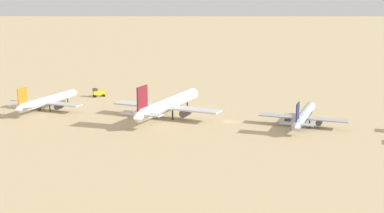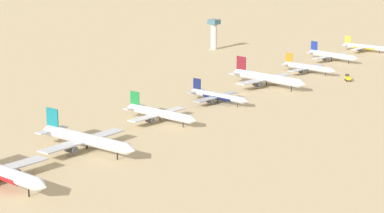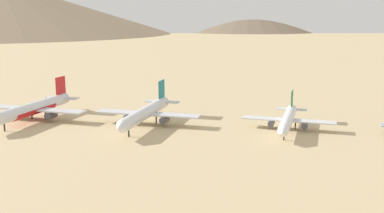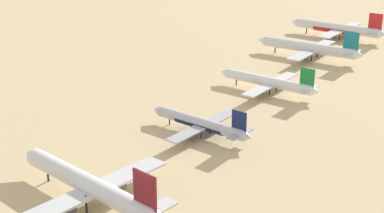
% 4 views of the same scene
% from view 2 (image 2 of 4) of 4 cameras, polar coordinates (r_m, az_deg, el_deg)
% --- Properties ---
extents(ground_plane, '(2103.34, 2103.34, 0.00)m').
position_cam_2_polar(ground_plane, '(389.16, 4.19, 1.00)').
color(ground_plane, tan).
extents(parked_jet_1, '(51.50, 41.81, 14.85)m').
position_cam_2_polar(parked_jet_1, '(286.66, -8.46, -2.59)').
color(parked_jet_1, silver).
rests_on(parked_jet_1, ground).
extents(parked_jet_2, '(42.38, 34.33, 12.25)m').
position_cam_2_polar(parked_jet_2, '(328.62, -2.60, -0.55)').
color(parked_jet_2, white).
rests_on(parked_jet_2, ground).
extents(parked_jet_3, '(38.19, 30.95, 11.03)m').
position_cam_2_polar(parked_jet_3, '(366.07, 2.06, 0.83)').
color(parked_jet_3, '#B2B7C1').
rests_on(parked_jet_3, ground).
extents(parked_jet_4, '(52.46, 42.68, 15.12)m').
position_cam_2_polar(parked_jet_4, '(407.63, 5.93, 2.26)').
color(parked_jet_4, silver).
rests_on(parked_jet_4, ground).
extents(parked_jet_5, '(39.28, 31.91, 11.32)m').
position_cam_2_polar(parked_jet_5, '(451.34, 9.15, 3.08)').
color(parked_jet_5, silver).
rests_on(parked_jet_5, ground).
extents(parked_jet_6, '(41.77, 34.10, 12.06)m').
position_cam_2_polar(parked_jet_6, '(498.66, 11.00, 4.00)').
color(parked_jet_6, silver).
rests_on(parked_jet_6, ground).
extents(parked_jet_7, '(36.81, 29.83, 10.64)m').
position_cam_2_polar(parked_jet_7, '(544.90, 13.49, 4.60)').
color(parked_jet_7, white).
rests_on(parked_jet_7, ground).
extents(service_truck, '(5.40, 5.49, 3.90)m').
position_cam_2_polar(service_truck, '(432.00, 12.25, 2.25)').
color(service_truck, yellow).
rests_on(service_truck, ground).
extents(control_tower, '(7.20, 7.20, 22.53)m').
position_cam_2_polar(control_tower, '(540.64, 1.75, 5.89)').
color(control_tower, beige).
rests_on(control_tower, ground).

